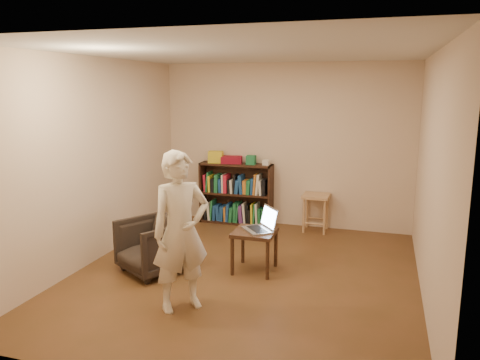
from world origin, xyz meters
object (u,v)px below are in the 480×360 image
(stool, at_px, (316,202))
(laptop, at_px, (262,225))
(bookshelf, at_px, (236,197))
(armchair, at_px, (153,246))
(person, at_px, (181,232))
(side_table, at_px, (255,237))

(stool, bearing_deg, laptop, -102.64)
(bookshelf, bearing_deg, armchair, -98.17)
(person, bearing_deg, laptop, 22.13)
(bookshelf, bearing_deg, side_table, -66.15)
(stool, relative_size, side_table, 1.14)
(side_table, bearing_deg, armchair, -161.41)
(laptop, distance_m, person, 1.34)
(person, bearing_deg, stool, 28.17)
(side_table, relative_size, laptop, 1.02)
(person, bearing_deg, side_table, 24.42)
(armchair, xyz_separation_m, person, (0.73, -0.77, 0.48))
(person, bearing_deg, bookshelf, 52.59)
(bookshelf, xyz_separation_m, side_table, (0.84, -1.91, -0.01))
(side_table, height_order, person, person)
(stool, xyz_separation_m, person, (-0.92, -3.01, 0.34))
(side_table, xyz_separation_m, laptop, (0.07, 0.05, 0.15))
(armchair, height_order, side_table, armchair)
(armchair, height_order, person, person)
(side_table, bearing_deg, stool, 75.50)
(armchair, relative_size, laptop, 1.44)
(armchair, xyz_separation_m, laptop, (1.25, 0.44, 0.24))
(side_table, height_order, laptop, laptop)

